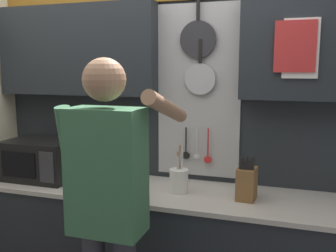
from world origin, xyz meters
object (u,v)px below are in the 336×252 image
knife_block (247,183)px  person (108,196)px  microwave (42,159)px  utensil_crock (179,180)px

knife_block → person: (-0.64, -0.60, 0.05)m
microwave → knife_block: microwave is taller
knife_block → utensil_crock: bearing=179.8°
microwave → person: bearing=-35.3°
knife_block → person: person is taller
knife_block → person: bearing=-136.8°
knife_block → person: 0.88m
microwave → knife_block: bearing=0.0°
microwave → utensil_crock: (1.05, 0.00, -0.06)m
knife_block → microwave: bearing=-180.0°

